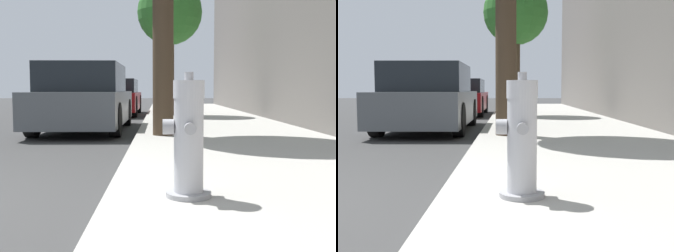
% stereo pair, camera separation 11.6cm
% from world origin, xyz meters
% --- Properties ---
extents(fire_hydrant, '(0.35, 0.35, 0.90)m').
position_xyz_m(fire_hydrant, '(2.47, 0.38, 0.53)').
color(fire_hydrant, '#97979C').
rests_on(fire_hydrant, sidewalk_slab).
extents(parked_car_near, '(1.74, 4.09, 1.42)m').
position_xyz_m(parked_car_near, '(0.67, 6.42, 0.68)').
color(parked_car_near, '#4C5156').
rests_on(parked_car_near, ground_plane).
extents(parked_car_mid, '(1.83, 4.26, 1.24)m').
position_xyz_m(parked_car_mid, '(0.62, 12.05, 0.61)').
color(parked_car_mid, maroon).
rests_on(parked_car_mid, ground_plane).
extents(street_tree_far, '(1.91, 1.91, 3.99)m').
position_xyz_m(street_tree_far, '(2.55, 9.98, 3.11)').
color(street_tree_far, '#423323').
rests_on(street_tree_far, sidewalk_slab).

